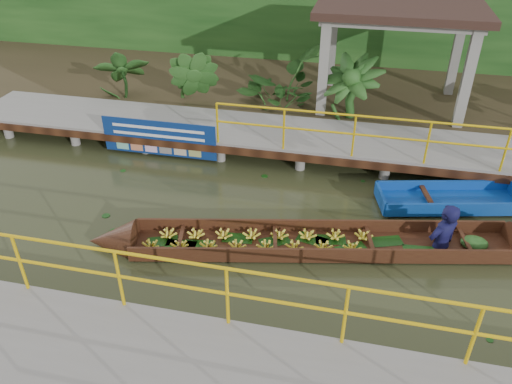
# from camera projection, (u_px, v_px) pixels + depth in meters

# --- Properties ---
(ground) EXTENTS (80.00, 80.00, 0.00)m
(ground) POSITION_uv_depth(u_px,v_px,m) (231.00, 228.00, 10.10)
(ground) COLOR #2A2E17
(ground) RESTS_ON ground
(land_strip) EXTENTS (30.00, 8.00, 0.45)m
(land_strip) POSITION_uv_depth(u_px,v_px,m) (291.00, 88.00, 16.16)
(land_strip) COLOR #362E1B
(land_strip) RESTS_ON ground
(far_dock) EXTENTS (16.00, 2.06, 1.66)m
(far_dock) POSITION_uv_depth(u_px,v_px,m) (267.00, 134.00, 12.67)
(far_dock) COLOR gray
(far_dock) RESTS_ON ground
(pavilion) EXTENTS (4.40, 3.00, 3.00)m
(pavilion) POSITION_uv_depth(u_px,v_px,m) (399.00, 19.00, 13.23)
(pavilion) COLOR gray
(pavilion) RESTS_ON ground
(foliage_backdrop) EXTENTS (30.00, 0.80, 4.00)m
(foliage_backdrop) POSITION_uv_depth(u_px,v_px,m) (305.00, 14.00, 17.28)
(foliage_backdrop) COLOR #153D13
(foliage_backdrop) RESTS_ON ground
(vendor_boat) EXTENTS (8.89, 2.69, 2.21)m
(vendor_boat) POSITION_uv_depth(u_px,v_px,m) (345.00, 236.00, 9.38)
(vendor_boat) COLOR #32160D
(vendor_boat) RESTS_ON ground
(moored_blue_boat) EXTENTS (3.63, 1.69, 0.84)m
(moored_blue_boat) POSITION_uv_depth(u_px,v_px,m) (489.00, 200.00, 10.68)
(moored_blue_boat) COLOR #0D3C97
(moored_blue_boat) RESTS_ON ground
(blue_banner) EXTENTS (2.94, 0.04, 0.92)m
(blue_banner) POSITION_uv_depth(u_px,v_px,m) (159.00, 138.00, 12.31)
(blue_banner) COLOR navy
(blue_banner) RESTS_ON ground
(tropical_plants) EXTENTS (14.16, 1.16, 1.45)m
(tropical_plants) POSITION_uv_depth(u_px,v_px,m) (340.00, 88.00, 13.53)
(tropical_plants) COLOR #153D13
(tropical_plants) RESTS_ON ground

